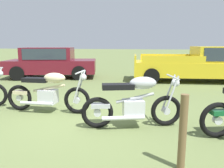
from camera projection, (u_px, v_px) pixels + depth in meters
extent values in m
plane|color=olive|center=(84.00, 117.00, 4.85)|extent=(120.00, 120.00, 0.00)
sphere|color=silver|center=(0.00, 74.00, 5.56)|extent=(0.20, 0.20, 0.16)
torus|color=black|center=(77.00, 100.00, 5.07)|extent=(0.63, 0.10, 0.63)
torus|color=black|center=(20.00, 98.00, 5.32)|extent=(0.63, 0.10, 0.63)
cylinder|color=silver|center=(77.00, 100.00, 5.07)|extent=(0.14, 0.10, 0.14)
cylinder|color=silver|center=(20.00, 98.00, 5.32)|extent=(0.14, 0.10, 0.14)
cylinder|color=silver|center=(80.00, 86.00, 5.08)|extent=(0.27, 0.04, 0.74)
cylinder|color=silver|center=(78.00, 87.00, 4.91)|extent=(0.27, 0.04, 0.74)
cube|color=silver|center=(48.00, 96.00, 5.18)|extent=(0.41, 0.31, 0.32)
cylinder|color=beige|center=(49.00, 88.00, 5.14)|extent=(0.80, 0.08, 0.23)
ellipsoid|color=beige|center=(54.00, 78.00, 5.07)|extent=(0.52, 0.27, 0.24)
cube|color=black|center=(36.00, 80.00, 5.16)|extent=(0.60, 0.25, 0.10)
cube|color=beige|center=(21.00, 92.00, 5.29)|extent=(0.36, 0.19, 0.08)
cylinder|color=silver|center=(80.00, 72.00, 4.93)|extent=(0.04, 0.64, 0.03)
sphere|color=silver|center=(83.00, 77.00, 4.94)|extent=(0.16, 0.16, 0.16)
cylinder|color=silver|center=(37.00, 103.00, 5.09)|extent=(0.80, 0.10, 0.08)
torus|color=black|center=(166.00, 111.00, 4.31)|extent=(0.61, 0.26, 0.61)
torus|color=black|center=(97.00, 113.00, 4.19)|extent=(0.61, 0.26, 0.61)
cylinder|color=silver|center=(166.00, 111.00, 4.31)|extent=(0.16, 0.14, 0.14)
cylinder|color=silver|center=(97.00, 113.00, 4.19)|extent=(0.16, 0.14, 0.14)
cylinder|color=silver|center=(168.00, 93.00, 4.34)|extent=(0.27, 0.11, 0.75)
cylinder|color=silver|center=(172.00, 95.00, 4.17)|extent=(0.27, 0.11, 0.75)
cube|color=silver|center=(133.00, 108.00, 4.24)|extent=(0.47, 0.40, 0.32)
cylinder|color=#B7BABF|center=(135.00, 98.00, 4.21)|extent=(0.73, 0.27, 0.21)
ellipsoid|color=#B7BABF|center=(143.00, 83.00, 4.17)|extent=(0.57, 0.40, 0.24)
cube|color=black|center=(118.00, 86.00, 4.14)|extent=(0.64, 0.40, 0.10)
cube|color=#B7BABF|center=(100.00, 106.00, 4.17)|extent=(0.40, 0.27, 0.08)
cylinder|color=silver|center=(173.00, 77.00, 4.20)|extent=(0.21, 0.62, 0.03)
sphere|color=silver|center=(175.00, 83.00, 4.22)|extent=(0.20, 0.20, 0.16)
cylinder|color=silver|center=(123.00, 118.00, 4.09)|extent=(0.79, 0.30, 0.08)
torus|color=black|center=(217.00, 120.00, 3.75)|extent=(0.63, 0.25, 0.63)
cylinder|color=silver|center=(217.00, 120.00, 3.75)|extent=(0.16, 0.13, 0.14)
cube|color=#14592D|center=(221.00, 112.00, 3.73)|extent=(0.39, 0.27, 0.08)
cube|color=maroon|center=(52.00, 66.00, 10.43)|extent=(4.40, 2.67, 0.60)
cube|color=maroon|center=(48.00, 54.00, 10.32)|extent=(2.56, 2.06, 0.60)
cube|color=#2D3842|center=(48.00, 53.00, 10.32)|extent=(2.24, 2.01, 0.48)
cylinder|color=black|center=(82.00, 69.00, 11.33)|extent=(0.67, 0.37, 0.64)
cylinder|color=black|center=(79.00, 73.00, 9.74)|extent=(0.67, 0.37, 0.64)
cylinder|color=black|center=(29.00, 69.00, 11.21)|extent=(0.67, 0.37, 0.64)
cylinder|color=black|center=(17.00, 73.00, 9.62)|extent=(0.67, 0.37, 0.64)
cube|color=gold|center=(192.00, 69.00, 9.42)|extent=(5.07, 2.25, 0.60)
cube|color=gold|center=(214.00, 54.00, 9.22)|extent=(1.73, 1.79, 0.64)
cube|color=#2D3842|center=(214.00, 54.00, 9.22)|extent=(1.44, 1.79, 0.52)
cube|color=gold|center=(167.00, 57.00, 10.26)|extent=(2.46, 0.32, 0.28)
cube|color=gold|center=(173.00, 60.00, 8.61)|extent=(2.46, 0.32, 0.28)
cube|color=gold|center=(135.00, 58.00, 9.58)|extent=(0.24, 1.68, 0.28)
cylinder|color=black|center=(149.00, 71.00, 10.45)|extent=(0.66, 0.28, 0.64)
cylinder|color=black|center=(152.00, 76.00, 8.82)|extent=(0.66, 0.28, 0.64)
cylinder|color=brown|center=(183.00, 133.00, 2.77)|extent=(0.10, 0.10, 1.00)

